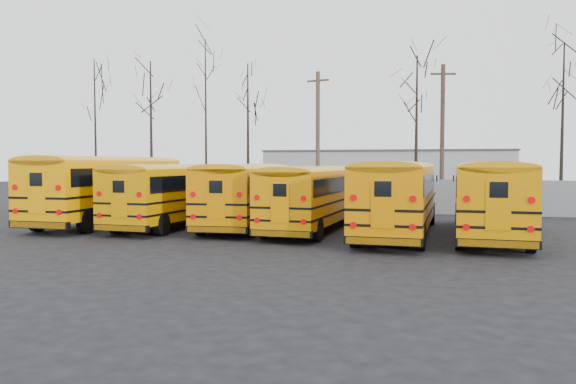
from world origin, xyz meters
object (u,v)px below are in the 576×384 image
(bus_c, at_px, (248,189))
(bus_e, at_px, (398,192))
(bus_d, at_px, (313,192))
(utility_pole_right, at_px, (442,134))
(bus_b, at_px, (178,189))
(bus_f, at_px, (489,192))
(bus_a, at_px, (112,184))
(utility_pole_left, at_px, (318,137))

(bus_c, relative_size, bus_e, 0.97)
(bus_d, bearing_deg, utility_pole_right, 73.95)
(bus_b, xyz_separation_m, utility_pole_right, (11.87, 16.05, 3.23))
(bus_b, bearing_deg, bus_c, 11.60)
(utility_pole_right, bearing_deg, bus_f, -98.25)
(bus_f, bearing_deg, bus_d, 177.35)
(bus_a, xyz_separation_m, utility_pole_right, (15.57, 15.77, 3.00))
(bus_f, bearing_deg, bus_a, 178.51)
(bus_e, height_order, utility_pole_right, utility_pole_right)
(bus_a, relative_size, bus_b, 1.12)
(bus_a, relative_size, bus_c, 1.11)
(bus_c, distance_m, bus_f, 10.47)
(utility_pole_right, bearing_deg, bus_e, -110.12)
(bus_b, height_order, bus_e, bus_e)
(bus_e, xyz_separation_m, bus_f, (3.49, 0.39, -0.00))
(bus_a, bearing_deg, bus_c, 1.99)
(bus_a, distance_m, bus_f, 17.37)
(bus_d, xyz_separation_m, bus_e, (3.69, -0.89, 0.12))
(bus_e, xyz_separation_m, utility_pole_right, (1.71, 17.01, 3.15))
(bus_f, distance_m, utility_pole_right, 17.00)
(bus_e, bearing_deg, bus_d, 167.94)
(bus_e, distance_m, bus_f, 3.51)
(bus_b, distance_m, bus_f, 13.66)
(bus_b, xyz_separation_m, utility_pole_left, (3.70, 13.61, 2.96))
(bus_c, xyz_separation_m, bus_f, (10.41, -1.09, 0.06))
(bus_a, height_order, bus_f, bus_a)
(bus_c, bearing_deg, bus_b, -175.55)
(bus_b, bearing_deg, utility_pole_right, 55.92)
(bus_b, height_order, utility_pole_left, utility_pole_left)
(bus_b, distance_m, bus_c, 3.28)
(bus_d, distance_m, utility_pole_right, 17.31)
(utility_pole_right, bearing_deg, bus_d, -122.90)
(bus_c, distance_m, bus_e, 7.08)
(utility_pole_right, bearing_deg, bus_b, -140.85)
(utility_pole_left, bearing_deg, bus_e, -51.73)
(bus_e, relative_size, bus_f, 1.00)
(bus_e, height_order, utility_pole_left, utility_pole_left)
(bus_e, bearing_deg, bus_c, 169.41)
(bus_e, distance_m, utility_pole_left, 16.19)
(bus_b, xyz_separation_m, bus_e, (10.16, -0.95, 0.08))
(bus_b, bearing_deg, bus_e, -2.96)
(bus_a, distance_m, bus_b, 3.71)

